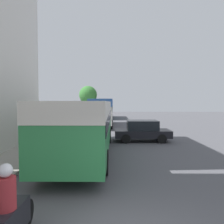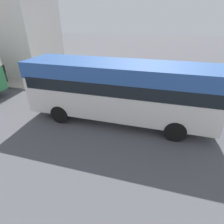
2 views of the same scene
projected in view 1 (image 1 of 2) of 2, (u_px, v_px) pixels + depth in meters
bus_lead at (86, 120)px, 11.79m from camera, size 2.61×10.95×2.88m
bus_following at (102, 109)px, 25.93m from camera, size 2.50×9.59×3.18m
bus_third_in_line at (105, 107)px, 38.61m from camera, size 2.51×9.76×3.04m
motorcycle_behind_lead at (8, 218)px, 4.08m from camera, size 0.38×2.24×1.73m
car_crossing at (142, 130)px, 15.86m from camera, size 3.98×1.96×1.52m
pedestrian_near_curb at (44, 129)px, 15.00m from camera, size 0.40×0.40×1.64m
street_tree at (88, 95)px, 41.55m from camera, size 3.41×3.41×5.78m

